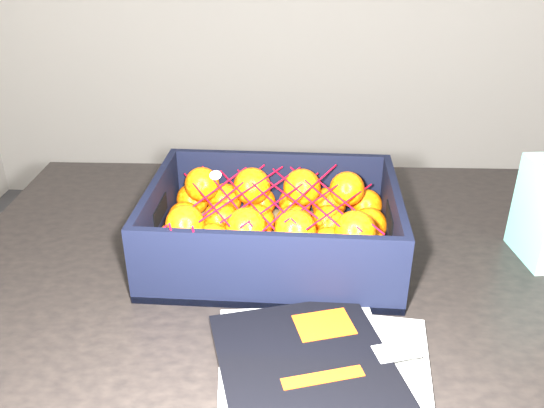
{
  "coord_description": "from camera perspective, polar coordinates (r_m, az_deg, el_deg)",
  "views": [
    {
      "loc": [
        -0.24,
        -0.72,
        1.26
      ],
      "look_at": [
        -0.3,
        0.05,
        0.86
      ],
      "focal_mm": 37.64,
      "sensor_mm": 36.0,
      "label": 1
    }
  ],
  "objects": [
    {
      "name": "produce_crate",
      "position": [
        0.93,
        0.13,
        -3.04
      ],
      "size": [
        0.39,
        0.3,
        0.12
      ],
      "color": "olive",
      "rests_on": "table"
    },
    {
      "name": "magazine_stack",
      "position": [
        0.72,
        4.88,
        -17.33
      ],
      "size": [
        0.3,
        0.33,
        0.02
      ],
      "color": "silver",
      "rests_on": "table"
    },
    {
      "name": "table",
      "position": [
        0.99,
        4.78,
        -10.98
      ],
      "size": [
        1.23,
        0.84,
        0.75
      ],
      "color": "black",
      "rests_on": "ground"
    },
    {
      "name": "mesh_net",
      "position": [
        0.89,
        -0.35,
        0.54
      ],
      "size": [
        0.33,
        0.26,
        0.09
      ],
      "color": "red",
      "rests_on": "clementine_heap"
    },
    {
      "name": "clementine_heap",
      "position": [
        0.92,
        0.28,
        -2.24
      ],
      "size": [
        0.38,
        0.28,
        0.11
      ],
      "color": "#FF5D05",
      "rests_on": "produce_crate"
    }
  ]
}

